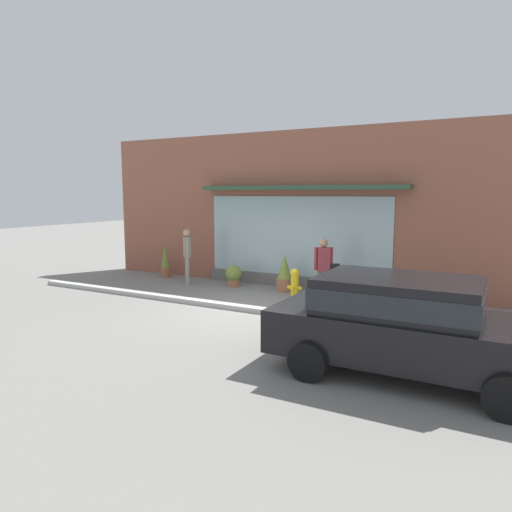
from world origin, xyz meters
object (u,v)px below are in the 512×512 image
(pedestrian_passerby, at_px, (187,252))
(potted_plant_low_front, at_px, (390,289))
(parked_car_black, at_px, (406,321))
(potted_plant_trailing_edge, at_px, (165,262))
(pedestrian_with_handbag, at_px, (324,265))
(potted_plant_window_left, at_px, (284,274))
(fire_hydrant, at_px, (295,287))
(potted_plant_near_hydrant, at_px, (234,275))
(potted_plant_window_center, at_px, (327,283))
(potted_plant_corner_tall, at_px, (446,297))

(pedestrian_passerby, bearing_deg, potted_plant_low_front, 51.59)
(parked_car_black, height_order, potted_plant_trailing_edge, parked_car_black)
(parked_car_black, bearing_deg, pedestrian_with_handbag, 124.77)
(pedestrian_with_handbag, height_order, potted_plant_window_left, pedestrian_with_handbag)
(fire_hydrant, bearing_deg, pedestrian_passerby, 166.86)
(potted_plant_near_hydrant, distance_m, potted_plant_window_center, 2.89)
(parked_car_black, height_order, potted_plant_near_hydrant, parked_car_black)
(potted_plant_near_hydrant, bearing_deg, pedestrian_with_handbag, -12.13)
(potted_plant_near_hydrant, relative_size, potted_plant_trailing_edge, 0.59)
(potted_plant_window_left, distance_m, potted_plant_low_front, 2.98)
(parked_car_black, bearing_deg, potted_plant_window_left, 131.83)
(potted_plant_low_front, distance_m, potted_plant_trailing_edge, 7.50)
(potted_plant_window_left, xyz_separation_m, potted_plant_low_front, (2.98, 0.05, -0.15))
(fire_hydrant, xyz_separation_m, potted_plant_corner_tall, (3.43, 1.34, -0.17))
(pedestrian_passerby, distance_m, potted_plant_corner_tall, 7.55)
(potted_plant_low_front, bearing_deg, parked_car_black, -74.70)
(potted_plant_window_center, bearing_deg, potted_plant_window_left, -164.53)
(parked_car_black, relative_size, potted_plant_window_center, 7.40)
(parked_car_black, distance_m, potted_plant_window_center, 6.04)
(fire_hydrant, relative_size, potted_plant_trailing_edge, 0.85)
(pedestrian_passerby, xyz_separation_m, potted_plant_corner_tall, (7.51, 0.39, -0.70))
(pedestrian_with_handbag, relative_size, potted_plant_window_left, 1.52)
(pedestrian_with_handbag, xyz_separation_m, potted_plant_trailing_edge, (-5.98, 0.92, -0.45))
(potted_plant_window_left, relative_size, potted_plant_low_front, 1.74)
(fire_hydrant, xyz_separation_m, potted_plant_window_left, (-0.92, 1.34, 0.05))
(pedestrian_with_handbag, bearing_deg, potted_plant_trailing_edge, 137.57)
(potted_plant_window_left, bearing_deg, parked_car_black, -48.14)
(potted_plant_corner_tall, relative_size, potted_plant_window_center, 0.99)
(fire_hydrant, xyz_separation_m, potted_plant_window_center, (0.26, 1.67, -0.17))
(fire_hydrant, height_order, potted_plant_window_left, potted_plant_window_left)
(pedestrian_passerby, xyz_separation_m, potted_plant_trailing_edge, (-1.36, 0.60, -0.48))
(pedestrian_passerby, xyz_separation_m, parked_car_black, (7.46, -4.42, -0.13))
(pedestrian_passerby, distance_m, potted_plant_near_hydrant, 1.65)
(fire_hydrant, relative_size, potted_plant_window_center, 1.61)
(potted_plant_window_center, bearing_deg, pedestrian_with_handbag, -74.78)
(pedestrian_passerby, height_order, potted_plant_corner_tall, pedestrian_passerby)
(potted_plant_window_left, height_order, potted_plant_trailing_edge, same)
(pedestrian_passerby, relative_size, potted_plant_low_front, 2.72)
(potted_plant_near_hydrant, height_order, potted_plant_corner_tall, potted_plant_near_hydrant)
(pedestrian_passerby, distance_m, potted_plant_low_front, 6.18)
(potted_plant_low_front, bearing_deg, pedestrian_with_handbag, -153.31)
(potted_plant_near_hydrant, relative_size, potted_plant_low_front, 1.03)
(fire_hydrant, distance_m, potted_plant_window_left, 1.63)
(fire_hydrant, height_order, pedestrian_passerby, pedestrian_passerby)
(potted_plant_trailing_edge, bearing_deg, potted_plant_near_hydrant, -4.93)
(pedestrian_passerby, relative_size, potted_plant_window_left, 1.56)
(potted_plant_low_front, relative_size, potted_plant_trailing_edge, 0.57)
(fire_hydrant, relative_size, potted_plant_corner_tall, 1.61)
(potted_plant_near_hydrant, bearing_deg, fire_hydrant, -26.63)
(pedestrian_passerby, bearing_deg, potted_plant_window_center, 56.90)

